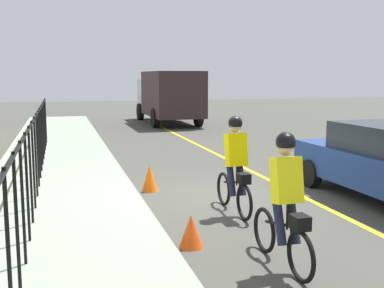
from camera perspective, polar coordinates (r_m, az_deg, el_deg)
name	(u,v)px	position (r m, az deg, el deg)	size (l,w,h in m)	color
ground_plane	(225,197)	(10.07, 4.06, -6.42)	(80.00, 80.00, 0.00)	#40403A
lane_line_centre	(294,192)	(10.70, 12.19, -5.70)	(36.00, 0.12, 0.01)	yellow
sidewalk	(58,206)	(9.49, -15.81, -7.16)	(40.00, 3.20, 0.15)	gray
iron_fence	(36,141)	(10.26, -18.29, 0.34)	(15.24, 0.04, 1.60)	black
cyclist_lead	(235,165)	(8.72, 5.25, -2.59)	(1.71, 0.37, 1.83)	black
cyclist_follow	(285,202)	(6.34, 11.16, -6.83)	(1.71, 0.37, 1.83)	black
box_truck_background	(169,95)	(25.50, -2.84, 5.96)	(6.72, 2.57, 2.78)	#2D1F20
traffic_cone_near	(191,231)	(7.15, -0.13, -10.43)	(0.36, 0.36, 0.51)	#F44F14
traffic_cone_far	(150,178)	(10.54, -5.13, -4.13)	(0.36, 0.36, 0.59)	#FD630E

